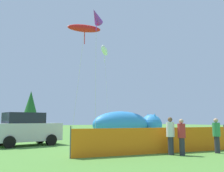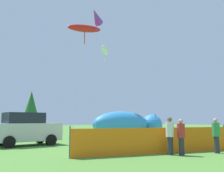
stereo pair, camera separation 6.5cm
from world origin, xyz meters
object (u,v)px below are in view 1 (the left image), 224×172
spectator_in_green_shirt (182,135)px  kite_red_lizard (85,29)px  parked_car (26,129)px  inflatable_cat (128,125)px  spectator_in_grey_shirt (170,134)px  kite_white_ghost (104,51)px  kite_purple_delta (96,17)px  spectator_in_red_shirt (217,134)px  folding_chair (168,137)px

spectator_in_green_shirt → kite_red_lizard: 12.50m
parked_car → inflatable_cat: bearing=11.5°
spectator_in_grey_shirt → kite_white_ghost: bearing=73.0°
parked_car → kite_red_lizard: size_ratio=0.44×
parked_car → kite_purple_delta: kite_purple_delta is taller
inflatable_cat → kite_red_lizard: (-5.02, -1.37, 7.74)m
spectator_in_green_shirt → spectator_in_red_shirt: spectator_in_red_shirt is taller
folding_chair → spectator_in_red_shirt: 3.50m
spectator_in_grey_shirt → spectator_in_red_shirt: bearing=-15.9°
spectator_in_grey_shirt → spectator_in_red_shirt: 2.37m
inflatable_cat → spectator_in_green_shirt: bearing=-116.0°
kite_white_ghost → kite_purple_delta: 6.19m
spectator_in_red_shirt → parked_car: bearing=130.9°
folding_chair → kite_purple_delta: 11.42m
kite_purple_delta → inflatable_cat: bearing=21.4°
folding_chair → kite_white_ghost: (1.80, 11.21, 8.26)m
folding_chair → kite_white_ghost: kite_white_ghost is taller
folding_chair → spectator_in_green_shirt: size_ratio=0.56×
parked_car → kite_purple_delta: 10.64m
spectator_in_green_shirt → kite_purple_delta: kite_purple_delta is taller
kite_purple_delta → parked_car: bearing=-163.3°
spectator_in_grey_shirt → kite_red_lizard: kite_red_lizard is taller
folding_chair → spectator_in_grey_shirt: size_ratio=0.53×
inflatable_cat → kite_purple_delta: 9.90m
spectator_in_green_shirt → parked_car: bearing=123.1°
inflatable_cat → kite_purple_delta: bearing=-162.1°
inflatable_cat → spectator_in_grey_shirt: bearing=-118.1°
folding_chair → spectator_in_grey_shirt: spectator_in_grey_shirt is taller
inflatable_cat → kite_red_lizard: size_ratio=0.81×
inflatable_cat → kite_red_lizard: bearing=-168.2°
spectator_in_red_shirt → kite_red_lizard: 12.95m
parked_car → inflatable_cat: inflatable_cat is taller
folding_chair → kite_red_lizard: size_ratio=0.09×
spectator_in_green_shirt → kite_white_ghost: (3.94, 14.38, 7.91)m
spectator_in_grey_shirt → spectator_in_red_shirt: (2.28, -0.65, -0.02)m
spectator_in_green_shirt → kite_red_lizard: kite_red_lizard is taller
kite_white_ghost → spectator_in_grey_shirt: bearing=-107.0°
parked_car → kite_purple_delta: size_ratio=0.39×
parked_car → spectator_in_green_shirt: bearing=-64.1°
parked_car → spectator_in_grey_shirt: parked_car is taller
spectator_in_grey_shirt → kite_red_lizard: 12.21m
inflatable_cat → kite_purple_delta: kite_purple_delta is taller
spectator_in_grey_shirt → spectator_in_red_shirt: spectator_in_grey_shirt is taller
spectator_in_red_shirt → kite_purple_delta: kite_purple_delta is taller
inflatable_cat → spectator_in_green_shirt: (-4.56, -11.01, -0.20)m
kite_red_lizard → inflatable_cat: bearing=15.3°
inflatable_cat → kite_white_ghost: (-0.62, 3.36, 7.71)m
parked_car → inflatable_cat: 10.16m
spectator_in_red_shirt → kite_purple_delta: (-1.49, 9.71, 9.05)m
spectator_in_red_shirt → kite_purple_delta: size_ratio=0.15×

